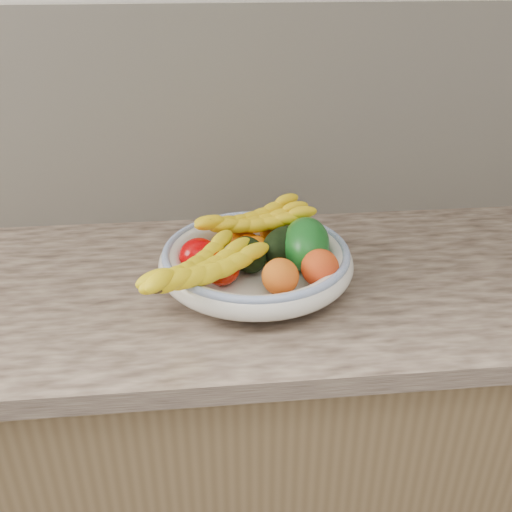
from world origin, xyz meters
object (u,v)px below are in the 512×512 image
object	(u,v)px
fruit_bowl	(256,261)
green_mango	(306,244)
banana_bunch_back	(253,224)
banana_bunch_front	(201,273)

from	to	relation	value
fruit_bowl	green_mango	xyz separation A→B (m)	(0.10, 0.01, 0.03)
banana_bunch_back	banana_bunch_front	size ratio (longest dim) A/B	0.91
green_mango	banana_bunch_front	bearing A→B (deg)	-148.57
banana_bunch_back	fruit_bowl	bearing A→B (deg)	-110.76
green_mango	fruit_bowl	bearing A→B (deg)	-168.65
green_mango	banana_bunch_front	world-z (taller)	green_mango
banana_bunch_front	fruit_bowl	bearing A→B (deg)	-6.00
banana_bunch_front	green_mango	bearing A→B (deg)	-20.11
green_mango	banana_bunch_back	distance (m)	0.13
fruit_bowl	banana_bunch_back	distance (m)	0.10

